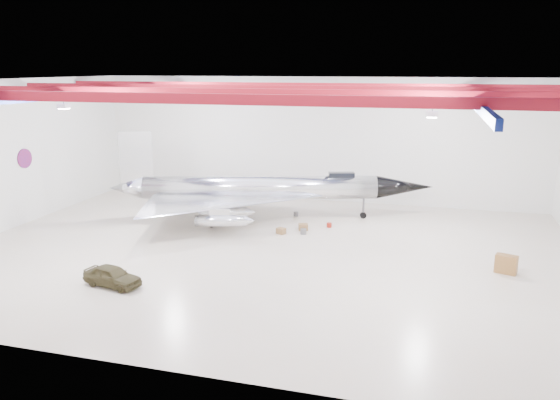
% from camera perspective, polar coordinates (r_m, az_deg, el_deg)
% --- Properties ---
extents(floor, '(40.00, 40.00, 0.00)m').
position_cam_1_polar(floor, '(36.15, -1.48, -5.37)').
color(floor, beige).
rests_on(floor, ground).
extents(wall_back, '(40.00, 0.00, 40.00)m').
position_cam_1_polar(wall_back, '(49.10, 3.61, 6.31)').
color(wall_back, silver).
rests_on(wall_back, floor).
extents(wall_left, '(0.00, 30.00, 30.00)m').
position_cam_1_polar(wall_left, '(44.79, -26.89, 4.13)').
color(wall_left, silver).
rests_on(wall_left, floor).
extents(ceiling, '(40.00, 40.00, 0.00)m').
position_cam_1_polar(ceiling, '(34.16, -1.59, 12.34)').
color(ceiling, '#0A0F38').
rests_on(ceiling, wall_back).
extents(ceiling_structure, '(39.50, 29.50, 1.08)m').
position_cam_1_polar(ceiling_structure, '(34.18, -1.58, 11.20)').
color(ceiling_structure, maroon).
rests_on(ceiling_structure, ceiling).
extents(wall_roundel, '(0.10, 1.50, 1.50)m').
position_cam_1_polar(wall_roundel, '(46.30, -25.12, 3.96)').
color(wall_roundel, '#B21414').
rests_on(wall_roundel, wall_left).
extents(jet_aircraft, '(25.13, 18.18, 7.01)m').
position_cam_1_polar(jet_aircraft, '(43.14, -2.15, 0.97)').
color(jet_aircraft, silver).
rests_on(jet_aircraft, floor).
extents(jeep, '(3.62, 1.99, 1.17)m').
position_cam_1_polar(jeep, '(31.84, -17.12, -7.59)').
color(jeep, '#3E371F').
rests_on(jeep, floor).
extents(desk, '(1.35, 0.97, 1.11)m').
position_cam_1_polar(desk, '(34.90, 22.56, -6.21)').
color(desk, brown).
rests_on(desk, floor).
extents(engine_drum, '(0.57, 0.57, 0.40)m').
position_cam_1_polar(engine_drum, '(39.71, 2.46, -3.31)').
color(engine_drum, '#59595B').
rests_on(engine_drum, floor).
extents(parts_bin, '(0.81, 0.73, 0.47)m').
position_cam_1_polar(parts_bin, '(40.68, 2.44, -2.83)').
color(parts_bin, olive).
rests_on(parts_bin, floor).
extents(crate_small, '(0.40, 0.33, 0.27)m').
position_cam_1_polar(crate_small, '(46.13, -10.03, -1.16)').
color(crate_small, '#59595B').
rests_on(crate_small, floor).
extents(tool_chest, '(0.48, 0.48, 0.34)m').
position_cam_1_polar(tool_chest, '(41.51, 5.16, -2.63)').
color(tool_chest, maroon).
rests_on(tool_chest, floor).
extents(oil_barrel, '(0.75, 0.69, 0.42)m').
position_cam_1_polar(oil_barrel, '(39.78, 0.11, -3.24)').
color(oil_barrel, olive).
rests_on(oil_barrel, floor).
extents(spares_box, '(0.45, 0.45, 0.36)m').
position_cam_1_polar(spares_box, '(44.45, 1.68, -1.46)').
color(spares_box, '#59595B').
rests_on(spares_box, floor).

